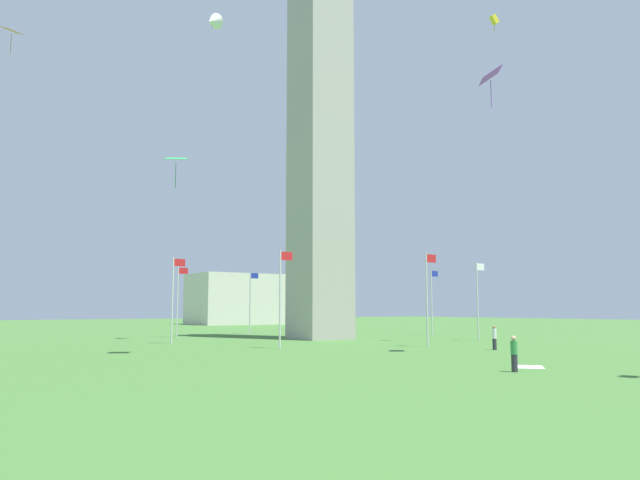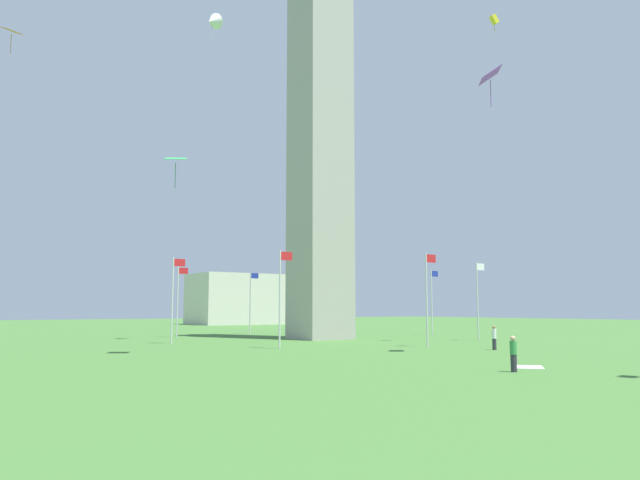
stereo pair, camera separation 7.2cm
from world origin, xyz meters
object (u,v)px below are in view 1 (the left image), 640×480
(person_white_shirt, at_px, (494,338))
(picnic_blanket_near_first_person, at_px, (529,367))
(flagpole_e, at_px, (251,299))
(flagpole_n, at_px, (432,299))
(distant_building, at_px, (264,300))
(kite_white_delta, at_px, (213,21))
(obelisk_monument, at_px, (320,115))
(flagpole_nw, at_px, (478,297))
(kite_yellow_box, at_px, (494,20))
(kite_purple_diamond, at_px, (490,76))
(flagpole_se, at_px, (178,298))
(flagpole_ne, at_px, (345,300))
(flagpole_w, at_px, (427,294))
(person_green_shirt, at_px, (514,354))
(flagpole_s, at_px, (173,296))
(flagpole_sw, at_px, (281,294))
(kite_green_diamond, at_px, (176,159))
(kite_orange_diamond, at_px, (12,31))

(person_white_shirt, bearing_deg, picnic_blanket_near_first_person, 126.63)
(flagpole_e, bearing_deg, flagpole_n, -45.00)
(flagpole_n, bearing_deg, distant_building, 80.68)
(kite_white_delta, bearing_deg, flagpole_e, 50.77)
(obelisk_monument, height_order, flagpole_e, obelisk_monument)
(flagpole_nw, height_order, kite_yellow_box, kite_yellow_box)
(flagpole_nw, bearing_deg, picnic_blanket_near_first_person, -132.90)
(kite_purple_diamond, bearing_deg, picnic_blanket_near_first_person, -129.88)
(flagpole_n, xyz_separation_m, flagpole_se, (-25.64, 10.62, 0.00))
(flagpole_e, bearing_deg, kite_white_delta, -129.23)
(flagpole_ne, bearing_deg, distant_building, 73.46)
(obelisk_monument, height_order, flagpole_w, obelisk_monument)
(person_green_shirt, distance_m, distant_building, 94.25)
(flagpole_s, relative_size, person_white_shirt, 4.21)
(flagpole_s, distance_m, kite_yellow_box, 37.03)
(flagpole_w, height_order, distant_building, distant_building)
(flagpole_e, xyz_separation_m, distant_building, (24.35, 41.83, 0.73))
(obelisk_monument, xyz_separation_m, flagpole_e, (0.06, 15.02, -18.57))
(flagpole_ne, bearing_deg, flagpole_sw, -135.00)
(flagpole_ne, relative_size, flagpole_se, 1.00)
(flagpole_se, relative_size, kite_purple_diamond, 2.76)
(flagpole_sw, bearing_deg, flagpole_s, 112.50)
(distant_building, bearing_deg, person_green_shirt, -111.22)
(flagpole_w, bearing_deg, flagpole_s, 135.00)
(obelisk_monument, relative_size, person_green_shirt, 27.10)
(kite_yellow_box, bearing_deg, picnic_blanket_near_first_person, -137.37)
(person_white_shirt, distance_m, kite_purple_diamond, 18.27)
(kite_green_diamond, relative_size, kite_purple_diamond, 0.83)
(flagpole_nw, relative_size, kite_orange_diamond, 3.41)
(kite_white_delta, xyz_separation_m, kite_purple_diamond, (9.67, -24.31, -11.26))
(flagpole_nw, bearing_deg, person_green_shirt, -135.05)
(flagpole_sw, bearing_deg, flagpole_nw, -0.00)
(flagpole_w, xyz_separation_m, kite_orange_diamond, (-28.23, 16.53, 20.60))
(flagpole_sw, relative_size, person_white_shirt, 4.21)
(flagpole_nw, distance_m, kite_orange_diamond, 45.62)
(flagpole_n, relative_size, flagpole_ne, 1.00)
(kite_purple_diamond, distance_m, kite_yellow_box, 16.06)
(kite_orange_diamond, bearing_deg, person_green_shirt, -60.29)
(flagpole_sw, relative_size, flagpole_nw, 1.00)
(flagpole_ne, relative_size, kite_yellow_box, 4.25)
(flagpole_ne, height_order, kite_green_diamond, kite_green_diamond)
(person_green_shirt, bearing_deg, picnic_blanket_near_first_person, -55.33)
(kite_white_delta, bearing_deg, picnic_blanket_near_first_person, -81.51)
(flagpole_n, xyz_separation_m, kite_orange_diamond, (-43.25, 1.51, 20.60))
(flagpole_e, xyz_separation_m, flagpole_sw, (-10.62, -25.64, 0.00))
(person_green_shirt, relative_size, kite_yellow_box, 0.97)
(person_green_shirt, bearing_deg, kite_yellow_box, -39.80)
(kite_white_delta, distance_m, kite_orange_diamond, 17.33)
(flagpole_n, distance_m, flagpole_nw, 11.50)
(kite_purple_diamond, bearing_deg, kite_yellow_box, 37.90)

